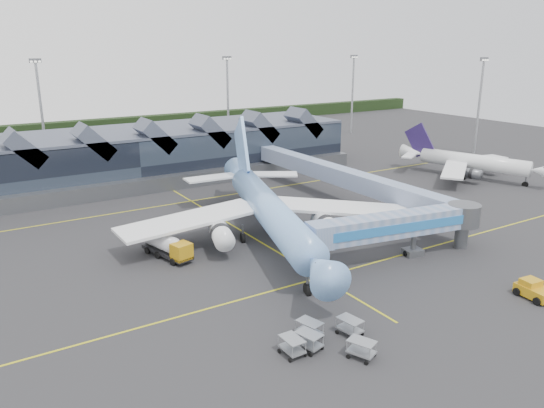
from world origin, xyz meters
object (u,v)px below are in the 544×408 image
fuel_truck (165,244)px  pushback_tug (535,290)px  regional_jet (469,161)px  jet_bridge (408,224)px  main_airliner (268,208)px

fuel_truck → pushback_tug: bearing=-61.8°
regional_jet → jet_bridge: size_ratio=1.22×
main_airliner → fuel_truck: 14.25m
jet_bridge → fuel_truck: bearing=158.0°
jet_bridge → main_airliner: bearing=138.2°
main_airliner → pushback_tug: main_airliner is taller
fuel_truck → main_airliner: bearing=-20.1°
fuel_truck → pushback_tug: (28.25, -30.75, -0.79)m
main_airliner → regional_jet: size_ratio=1.57×
pushback_tug → jet_bridge: bearing=107.1°
fuel_truck → pushback_tug: 41.76m
main_airliner → regional_jet: (51.86, 8.98, -1.15)m
jet_bridge → pushback_tug: (3.01, -15.05, -3.37)m
main_airliner → jet_bridge: size_ratio=1.90×
regional_jet → jet_bridge: (-40.53, -23.27, 0.98)m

